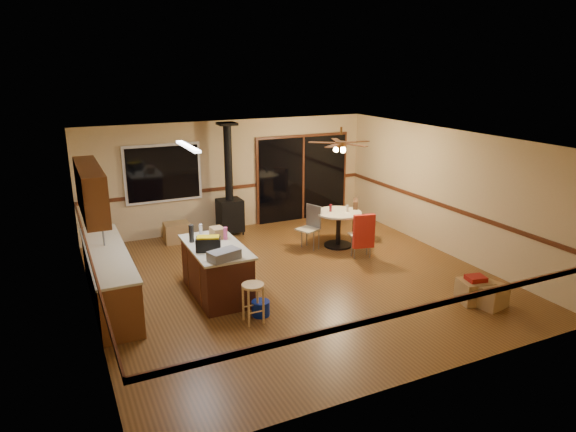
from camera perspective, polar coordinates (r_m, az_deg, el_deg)
floor at (r=9.61m, az=0.77°, el=-7.05°), size 7.00×7.00×0.00m
ceiling at (r=8.89m, az=0.84°, el=8.48°), size 7.00×7.00×0.00m
wall_back at (r=12.31m, az=-6.40°, el=4.53°), size 7.00×0.00×7.00m
wall_front at (r=6.40m, az=14.83°, el=-7.54°), size 7.00×0.00×7.00m
wall_left at (r=8.32m, az=-21.43°, el=-2.50°), size 0.00×7.00×7.00m
wall_right at (r=11.11m, az=17.26°, el=2.55°), size 0.00×7.00×7.00m
chair_rail at (r=9.26m, az=0.79°, el=-1.37°), size 7.00×7.00×0.08m
window at (r=11.82m, az=-13.71°, el=4.63°), size 1.72×0.10×1.32m
sliding_door at (r=13.05m, az=1.64°, el=4.19°), size 2.52×0.10×2.10m
lower_cabinets at (r=9.10m, az=-19.23°, el=-6.50°), size 0.60×3.00×0.86m
countertop at (r=8.94m, az=-19.50°, el=-3.84°), size 0.64×3.04×0.04m
upper_cabinets at (r=8.84m, az=-21.08°, el=2.69°), size 0.35×2.00×0.80m
kitchen_island at (r=8.93m, az=-7.95°, el=-5.97°), size 0.88×1.68×0.90m
wood_stove at (r=11.97m, az=-6.51°, el=1.36°), size 0.55×0.50×2.52m
ceiling_fan at (r=10.81m, az=5.89°, el=7.78°), size 0.24×0.24×0.55m
fluorescent_strip at (r=8.56m, az=-11.06°, el=7.59°), size 0.10×1.20×0.04m
toolbox_grey at (r=8.12m, az=-7.11°, el=-4.32°), size 0.55×0.40×0.15m
toolbox_black at (r=8.51m, az=-8.85°, el=-3.14°), size 0.45×0.34×0.22m
toolbox_yellow_lid at (r=8.47m, az=-8.88°, el=-2.34°), size 0.40×0.30×0.03m
box_on_island at (r=9.12m, az=-7.84°, el=-1.85°), size 0.23×0.30×0.19m
bottle_dark at (r=8.96m, az=-10.68°, el=-1.93°), size 0.10×0.10×0.30m
bottle_pink at (r=9.01m, az=-6.96°, el=-1.93°), size 0.08×0.08×0.22m
bottle_white at (r=9.37m, az=-9.68°, el=-1.44°), size 0.07×0.07×0.18m
bar_stool at (r=8.02m, az=-3.89°, el=-9.64°), size 0.44×0.44×0.63m
blue_bucket at (r=8.30m, az=-3.05°, el=-10.19°), size 0.35×0.35×0.24m
dining_table at (r=11.19m, az=5.63°, el=-0.74°), size 0.98×0.98×0.78m
glass_red at (r=11.11m, az=4.75°, el=0.90°), size 0.07×0.07×0.16m
glass_cream at (r=11.15m, az=6.60°, el=0.86°), size 0.07×0.07×0.14m
chair_left at (r=11.01m, az=2.58°, el=-0.68°), size 0.52×0.52×0.51m
chair_near at (r=10.50m, az=8.38°, el=-1.66°), size 0.51×0.54×0.70m
chair_right at (r=11.57m, az=7.59°, el=0.10°), size 0.61×0.60×0.70m
box_under_window at (r=11.75m, az=-12.23°, el=-1.81°), size 0.57×0.47×0.44m
box_corner_a at (r=9.24m, az=20.01°, el=-7.84°), size 0.58×0.52×0.38m
box_corner_b at (r=9.16m, az=21.65°, el=-8.26°), size 0.53×0.48×0.37m
box_small_red at (r=9.15m, az=20.15°, el=-6.52°), size 0.35×0.31×0.08m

